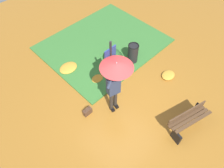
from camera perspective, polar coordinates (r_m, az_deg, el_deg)
name	(u,v)px	position (r m, az deg, el deg)	size (l,w,h in m)	color
ground_plane	(122,109)	(7.17, 2.70, -6.66)	(18.00, 18.00, 0.00)	#9E6623
grass_verge	(103,44)	(9.28, -2.31, 10.70)	(4.80, 4.00, 0.05)	#387533
person_with_umbrella	(115,76)	(5.99, 0.86, 2.26)	(0.96, 0.96, 2.04)	#2D2823
info_sign_post	(110,63)	(6.46, -0.43, 5.55)	(0.44, 0.07, 2.30)	black
handbag	(87,111)	(7.01, -6.59, -7.34)	(0.30, 0.14, 0.37)	#4C3323
park_bench	(189,119)	(6.90, 19.84, -8.89)	(1.43, 0.71, 0.75)	black
trash_bin	(133,53)	(8.30, 5.62, 8.16)	(0.42, 0.42, 0.83)	black
shrub_cluster	(114,56)	(8.37, 0.43, 7.52)	(0.72, 0.65, 0.59)	#285628
leaf_pile_near_person	(68,68)	(8.37, -11.64, 4.29)	(0.71, 0.57, 0.16)	gold
leaf_pile_by_bench	(168,75)	(8.25, 14.85, 2.33)	(0.55, 0.44, 0.12)	gold
leaf_pile_far_path	(97,79)	(7.90, -3.95, 1.47)	(0.45, 0.36, 0.10)	#C68428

